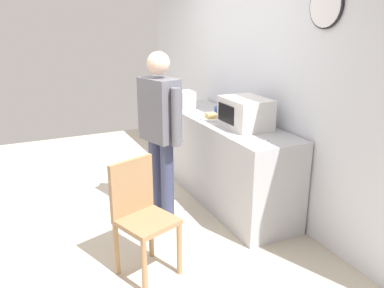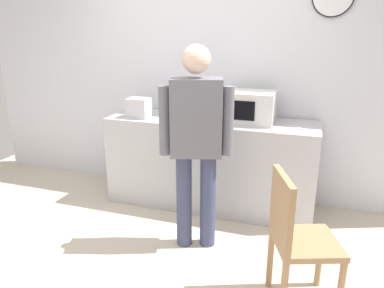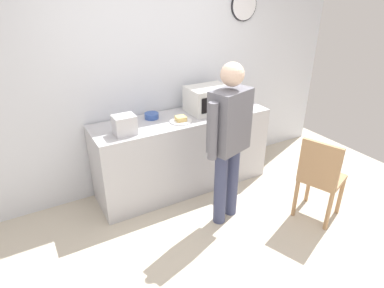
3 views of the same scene
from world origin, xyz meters
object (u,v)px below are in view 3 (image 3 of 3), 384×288
object	(u,v)px
fork_utensil	(240,114)
person_standing	(229,135)
wooden_chair	(320,176)
microwave	(208,99)
toaster	(125,125)
sandwich_plate	(181,120)
salad_bowl	(152,116)
spoon_utensil	(247,107)

from	to	relation	value
fork_utensil	person_standing	world-z (taller)	person_standing
wooden_chair	person_standing	bearing A→B (deg)	149.54
microwave	toaster	xyz separation A→B (m)	(-1.10, -0.16, -0.05)
sandwich_plate	fork_utensil	world-z (taller)	sandwich_plate
wooden_chair	fork_utensil	bearing A→B (deg)	105.39
salad_bowl	toaster	distance (m)	0.49
microwave	fork_utensil	world-z (taller)	microwave
person_standing	wooden_chair	world-z (taller)	person_standing
person_standing	spoon_utensil	bearing A→B (deg)	41.92
fork_utensil	spoon_utensil	bearing A→B (deg)	34.56
sandwich_plate	salad_bowl	size ratio (longest dim) A/B	1.54
spoon_utensil	wooden_chair	xyz separation A→B (m)	(0.06, -1.18, -0.41)
toaster	person_standing	distance (m)	1.05
salad_bowl	wooden_chair	xyz separation A→B (m)	(1.25, -1.41, -0.44)
microwave	spoon_utensil	xyz separation A→B (m)	(0.50, -0.12, -0.15)
spoon_utensil	salad_bowl	bearing A→B (deg)	169.32
microwave	spoon_utensil	bearing A→B (deg)	-13.01
salad_bowl	fork_utensil	world-z (taller)	salad_bowl
toaster	fork_utensil	world-z (taller)	toaster
salad_bowl	spoon_utensil	bearing A→B (deg)	-10.68
toaster	person_standing	xyz separation A→B (m)	(0.83, -0.65, -0.04)
sandwich_plate	person_standing	size ratio (longest dim) A/B	0.15
sandwich_plate	salad_bowl	world-z (taller)	same
microwave	person_standing	distance (m)	0.86
toaster	fork_utensil	xyz separation A→B (m)	(1.38, -0.11, -0.10)
sandwich_plate	salad_bowl	distance (m)	0.35
salad_bowl	person_standing	xyz separation A→B (m)	(0.42, -0.92, 0.03)
toaster	person_standing	world-z (taller)	person_standing
salad_bowl	spoon_utensil	world-z (taller)	salad_bowl
salad_bowl	microwave	bearing A→B (deg)	-8.98
sandwich_plate	fork_utensil	size ratio (longest dim) A/B	1.46
spoon_utensil	sandwich_plate	bearing A→B (deg)	-178.02
sandwich_plate	microwave	bearing A→B (deg)	18.14
sandwich_plate	salad_bowl	xyz separation A→B (m)	(-0.24, 0.26, 0.01)
microwave	wooden_chair	xyz separation A→B (m)	(0.56, -1.30, -0.55)
microwave	sandwich_plate	distance (m)	0.50
wooden_chair	toaster	bearing A→B (deg)	145.51
person_standing	fork_utensil	bearing A→B (deg)	44.56
person_standing	wooden_chair	xyz separation A→B (m)	(0.83, -0.49, -0.46)
microwave	sandwich_plate	size ratio (longest dim) A/B	2.02
spoon_utensil	wooden_chair	size ratio (longest dim) A/B	0.18
microwave	salad_bowl	bearing A→B (deg)	171.02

